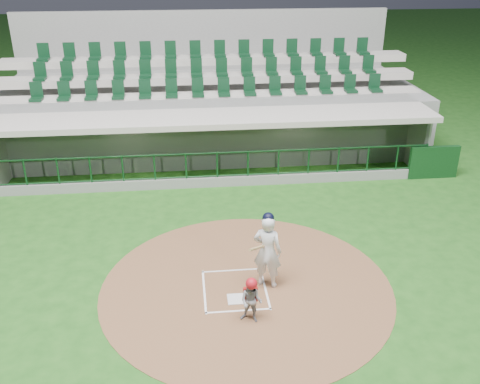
# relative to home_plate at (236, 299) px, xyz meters

# --- Properties ---
(ground) EXTENTS (120.00, 120.00, 0.00)m
(ground) POSITION_rel_home_plate_xyz_m (0.00, 0.70, -0.02)
(ground) COLOR #1B4B15
(ground) RESTS_ON ground
(dirt_circle) EXTENTS (7.20, 7.20, 0.01)m
(dirt_circle) POSITION_rel_home_plate_xyz_m (0.30, 0.50, -0.02)
(dirt_circle) COLOR brown
(dirt_circle) RESTS_ON ground
(home_plate) EXTENTS (0.43, 0.43, 0.02)m
(home_plate) POSITION_rel_home_plate_xyz_m (0.00, 0.00, 0.00)
(home_plate) COLOR silver
(home_plate) RESTS_ON dirt_circle
(batter_box_chalk) EXTENTS (1.55, 1.80, 0.01)m
(batter_box_chalk) POSITION_rel_home_plate_xyz_m (0.00, 0.40, -0.00)
(batter_box_chalk) COLOR white
(batter_box_chalk) RESTS_ON ground
(dugout_structure) EXTENTS (16.40, 3.70, 3.00)m
(dugout_structure) POSITION_rel_home_plate_xyz_m (0.04, 8.53, 0.94)
(dugout_structure) COLOR slate
(dugout_structure) RESTS_ON ground
(seating_deck) EXTENTS (17.00, 6.72, 5.15)m
(seating_deck) POSITION_rel_home_plate_xyz_m (0.00, 11.61, 1.40)
(seating_deck) COLOR gray
(seating_deck) RESTS_ON ground
(batter) EXTENTS (0.96, 1.00, 2.01)m
(batter) POSITION_rel_home_plate_xyz_m (0.81, 0.53, 0.99)
(batter) COLOR white
(batter) RESTS_ON dirt_circle
(catcher) EXTENTS (0.63, 0.57, 1.13)m
(catcher) POSITION_rel_home_plate_xyz_m (0.25, -0.81, 0.55)
(catcher) COLOR gray
(catcher) RESTS_ON dirt_circle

